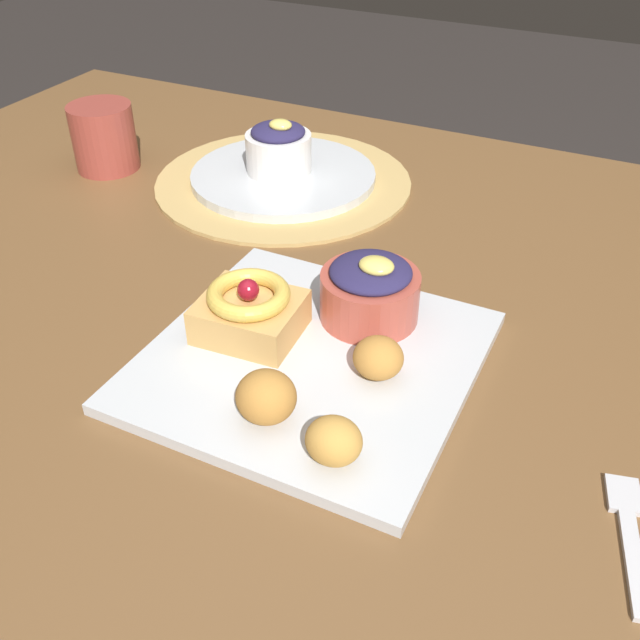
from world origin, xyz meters
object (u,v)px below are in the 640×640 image
at_px(back_ramekin, 279,148).
at_px(berry_ramekin, 370,291).
at_px(front_plate, 311,360).
at_px(back_plate, 283,176).
at_px(fork, 629,531).
at_px(coffee_mug, 104,137).
at_px(cake_slice, 250,311).
at_px(fritter_back, 266,397).
at_px(fritter_middle, 378,358).
at_px(fritter_front, 334,441).

bearing_deg(back_ramekin, berry_ramekin, -46.49).
bearing_deg(berry_ramekin, front_plate, -107.12).
relative_size(back_plate, fork, 2.02).
bearing_deg(coffee_mug, front_plate, -30.31).
relative_size(cake_slice, back_ramekin, 1.13).
bearing_deg(fritter_back, fritter_middle, 55.84).
bearing_deg(fritter_middle, fritter_back, -124.16).
xyz_separation_m(front_plate, fritter_front, (0.07, -0.11, 0.03)).
bearing_deg(fritter_back, front_plate, 92.52).
xyz_separation_m(fritter_middle, back_ramekin, (-0.28, 0.33, 0.02)).
xyz_separation_m(fritter_front, back_ramekin, (-0.29, 0.44, 0.02)).
xyz_separation_m(cake_slice, fritter_middle, (0.14, -0.00, -0.01)).
distance_m(berry_ramekin, back_ramekin, 0.35).
distance_m(fritter_back, back_plate, 0.48).
bearing_deg(back_plate, cake_slice, -66.62).
bearing_deg(back_ramekin, fritter_back, -62.58).
bearing_deg(berry_ramekin, fork, -28.99).
bearing_deg(fork, fritter_front, 86.05).
relative_size(fritter_middle, coffee_mug, 0.50).
distance_m(fritter_front, coffee_mug, 0.65).
bearing_deg(coffee_mug, fritter_middle, -26.84).
bearing_deg(front_plate, fork, -13.17).
bearing_deg(cake_slice, fritter_front, -38.60).
bearing_deg(back_ramekin, cake_slice, -65.76).
bearing_deg(back_plate, back_ramekin, 177.14).
distance_m(back_plate, back_ramekin, 0.04).
relative_size(berry_ramekin, back_plate, 0.39).
bearing_deg(fritter_front, cake_slice, 141.40).
relative_size(fritter_back, back_ramekin, 0.58).
bearing_deg(fritter_back, fork, 4.02).
height_order(fritter_back, back_plate, fritter_back).
bearing_deg(fritter_middle, fritter_front, -85.93).
xyz_separation_m(front_plate, fritter_middle, (0.07, 0.00, 0.03)).
height_order(cake_slice, fritter_front, cake_slice).
height_order(berry_ramekin, fork, berry_ramekin).
xyz_separation_m(fritter_back, back_ramekin, (-0.22, 0.42, 0.02)).
bearing_deg(berry_ramekin, fritter_back, -97.01).
relative_size(cake_slice, fritter_back, 1.94).
xyz_separation_m(berry_ramekin, fritter_front, (0.05, -0.19, -0.01)).
height_order(cake_slice, fritter_back, cake_slice).
bearing_deg(back_plate, fork, -38.59).
relative_size(fritter_front, fritter_middle, 1.00).
distance_m(back_plate, coffee_mug, 0.26).
height_order(fritter_back, fork, fritter_back).
relative_size(berry_ramekin, back_ramekin, 1.11).
xyz_separation_m(back_ramekin, coffee_mug, (-0.24, -0.07, -0.00)).
distance_m(fritter_front, back_ramekin, 0.53).
height_order(fork, coffee_mug, coffee_mug).
distance_m(berry_ramekin, back_plate, 0.35).
distance_m(berry_ramekin, fritter_front, 0.20).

